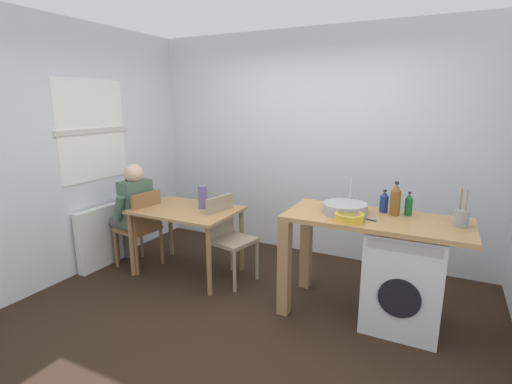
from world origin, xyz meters
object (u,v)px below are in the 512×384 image
Objects in this scene: seated_person at (131,209)px; mixing_bowl at (349,217)px; chair_person_seat at (142,225)px; washing_machine at (404,278)px; chair_opposite at (228,234)px; bottle_squat_brown at (395,200)px; vase at (202,197)px; bottle_tall_green at (384,202)px; bottle_clear_small at (409,205)px; utensil_crock at (462,218)px; dining_table at (186,217)px.

mixing_bowl is (2.51, -0.13, 0.28)m from seated_person.
chair_person_seat is 2.79m from washing_machine.
chair_opposite is 1.20m from seated_person.
chair_person_seat is at bearing -175.03° from bottle_squat_brown.
vase is (-2.09, 0.12, 0.43)m from washing_machine.
washing_machine is 0.66m from bottle_tall_green.
chair_opposite reaches higher than washing_machine.
bottle_tall_green is at bearing 177.47° from bottle_clear_small.
bottle_clear_small reaches higher than vase.
bottle_squat_brown is 1.44× the size of bottle_clear_small.
bottle_tall_green is 1.87m from vase.
utensil_crock is 1.21× the size of vase.
seated_person is 4.09× the size of bottle_squat_brown.
seated_person is 5.16× the size of mixing_bowl.
utensil_crock is (0.50, -0.09, -0.06)m from bottle_squat_brown.
washing_machine is 2.87× the size of utensil_crock.
dining_table is 2.05m from bottle_tall_green.
chair_opposite is 0.75× the size of seated_person.
chair_person_seat reaches higher than dining_table.
bottle_squat_brown is 0.51m from utensil_crock.
bottle_tall_green reaches higher than mixing_bowl.
bottle_clear_small is 0.57m from mixing_bowl.
bottle_squat_brown is 0.47m from mixing_bowl.
utensil_crock is (0.81, 0.25, 0.03)m from mixing_bowl.
bottle_tall_green is 0.98× the size of bottle_clear_small.
washing_machine is at bearing -0.58° from dining_table.
vase is (0.86, 0.19, 0.19)m from seated_person.
seated_person is 0.90m from vase.
vase is (-1.96, -0.02, -0.19)m from bottle_squat_brown.
bottle_squat_brown is (-0.13, 0.14, 0.62)m from washing_machine.
seated_person is at bearing -174.48° from bottle_tall_green.
bottle_clear_small is (2.76, 0.28, 0.50)m from chair_person_seat.
bottle_tall_green reaches higher than chair_person_seat.
chair_person_seat is 2.72m from bottle_squat_brown.
utensil_crock is at bearing 101.15° from chair_opposite.
bottle_tall_green is 0.68× the size of bottle_squat_brown.
chair_opposite is at bearing -74.67° from seated_person.
chair_person_seat is at bearing -163.20° from vase.
chair_person_seat is at bearing -68.12° from chair_opposite.
seated_person is at bearing -70.47° from chair_opposite.
mixing_bowl is at bearing -6.97° from dining_table.
bottle_squat_brown is at bearing -28.58° from bottle_tall_green.
bottle_squat_brown is (2.66, 0.23, 0.54)m from chair_person_seat.
bottle_clear_small is (2.21, 0.17, 0.37)m from dining_table.
chair_opposite is 4.41× the size of bottle_clear_small.
chair_person_seat is 1.00× the size of chair_opposite.
bottle_squat_brown reaches higher than bottle_clear_small.
vase reaches higher than washing_machine.
chair_person_seat is 3.00× the size of utensil_crock.
vase is (0.15, 0.10, 0.22)m from dining_table.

